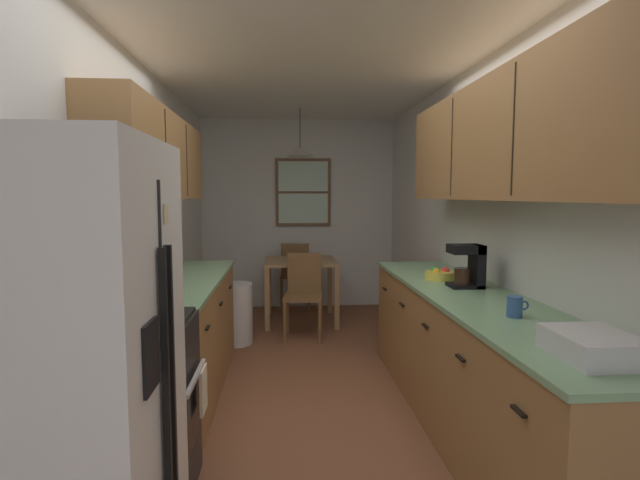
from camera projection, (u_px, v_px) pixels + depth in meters
ground_plane at (309, 376)px, 4.09m from camera, size 12.00×12.00×0.00m
wall_left at (141, 227)px, 3.87m from camera, size 0.10×9.00×2.55m
wall_right at (467, 225)px, 4.08m from camera, size 0.10×9.00×2.55m
wall_back at (298, 214)px, 6.61m from camera, size 4.40×0.10×2.55m
ceiling_slab at (308, 63)px, 3.85m from camera, size 4.40×9.00×0.08m
refrigerator at (64, 392)px, 1.65m from camera, size 0.70×0.75×1.72m
stove_range at (126, 410)px, 2.38m from camera, size 0.66×0.61×1.10m
microwave_over_range at (92, 171)px, 2.26m from camera, size 0.39×0.57×0.33m
counter_left at (181, 336)px, 3.69m from camera, size 0.64×2.04×0.90m
upper_cabinets_left at (155, 157)px, 3.51m from camera, size 0.33×2.12×0.62m
counter_right at (471, 363)px, 3.12m from camera, size 0.64×3.08×0.90m
upper_cabinets_right at (504, 140)px, 2.95m from camera, size 0.33×2.76×0.74m
dining_table at (301, 270)px, 5.81m from camera, size 0.84×0.84×0.75m
dining_chair_near at (304, 291)px, 5.20m from camera, size 0.44×0.44×0.90m
dining_chair_far at (296, 272)px, 6.44m from camera, size 0.45×0.45×0.90m
pendant_light at (300, 152)px, 5.68m from camera, size 0.32×0.32×0.56m
back_window at (303, 192)px, 6.51m from camera, size 0.75×0.05×0.91m
trash_bin at (236, 314)px, 4.96m from camera, size 0.34×0.34×0.63m
storage_canister at (150, 284)px, 2.86m from camera, size 0.13×0.13×0.21m
dish_towel at (203, 390)px, 2.55m from camera, size 0.02×0.16×0.24m
coffee_maker at (470, 265)px, 3.30m from camera, size 0.22×0.18×0.29m
mug_by_coffeemaker at (515, 307)px, 2.50m from camera, size 0.12×0.08×0.11m
fruit_bowl at (440, 274)px, 3.61m from camera, size 0.22×0.22×0.09m
dish_rack at (593, 346)px, 1.86m from camera, size 0.28×0.34×0.10m
table_serving_bowl at (306, 256)px, 5.90m from camera, size 0.18×0.18×0.06m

